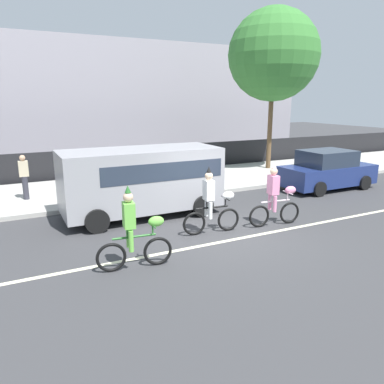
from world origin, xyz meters
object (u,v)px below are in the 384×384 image
at_px(parade_cyclist_lime, 135,233).
at_px(parked_van_grey, 144,177).
at_px(parked_car_navy, 327,171).
at_px(pedestrian_onlooker, 24,176).
at_px(parade_cyclist_pink, 276,198).
at_px(parade_cyclist_zebra, 212,204).

distance_m(parade_cyclist_lime, parked_van_grey, 4.02).
height_order(parade_cyclist_lime, parked_car_navy, parade_cyclist_lime).
height_order(parked_car_navy, pedestrian_onlooker, pedestrian_onlooker).
height_order(parade_cyclist_pink, pedestrian_onlooker, parade_cyclist_pink).
bearing_deg(parade_cyclist_pink, parade_cyclist_lime, -168.42).
relative_size(parade_cyclist_lime, parked_van_grey, 0.38).
relative_size(parade_cyclist_zebra, parked_car_navy, 0.47).
distance_m(parade_cyclist_lime, parade_cyclist_pink, 4.78).
distance_m(parade_cyclist_pink, parked_car_navy, 5.73).
bearing_deg(parade_cyclist_zebra, pedestrian_onlooker, 127.97).
xyz_separation_m(parade_cyclist_zebra, parade_cyclist_pink, (2.02, -0.27, 0.00)).
relative_size(parade_cyclist_pink, pedestrian_onlooker, 1.19).
distance_m(parked_van_grey, parked_car_navy, 8.17).
bearing_deg(parade_cyclist_pink, parade_cyclist_zebra, 172.46).
distance_m(parade_cyclist_zebra, parade_cyclist_pink, 2.04).
xyz_separation_m(parked_van_grey, pedestrian_onlooker, (-3.36, 3.31, -0.27)).
bearing_deg(pedestrian_onlooker, parked_car_navy, -15.64).
relative_size(parade_cyclist_zebra, parade_cyclist_pink, 1.00).
bearing_deg(parked_car_navy, parade_cyclist_pink, -150.62).
xyz_separation_m(parade_cyclist_zebra, pedestrian_onlooker, (-4.50, 5.77, 0.17)).
xyz_separation_m(parade_cyclist_pink, parked_car_navy, (4.99, 2.81, -0.06)).
height_order(parade_cyclist_zebra, parked_van_grey, parked_van_grey).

